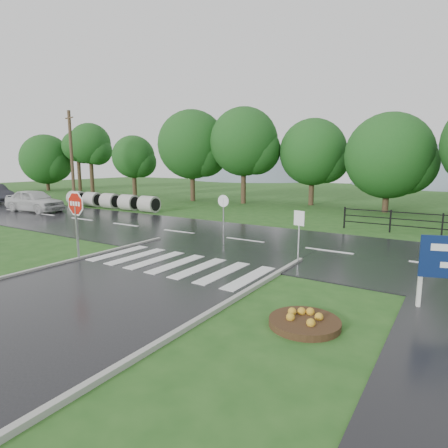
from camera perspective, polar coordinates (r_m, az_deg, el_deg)
The scene contains 13 objects.
ground at distance 10.53m, azimuth -25.38°, elevation -12.00°, with size 120.00×120.00×0.00m, color #24511B.
main_road at distance 17.65m, azimuth 3.19°, elevation -2.59°, with size 90.00×8.00×0.04m, color black.
crosswalk at distance 13.63m, azimuth -7.27°, elevation -6.04°, with size 6.50×2.80×0.02m.
fence_west at distance 21.26m, azimuth 30.35°, elevation 0.16°, with size 9.58×0.08×1.20m.
hills at distance 72.80m, azimuth 27.70°, elevation -6.92°, with size 102.00×48.00×48.00m.
treeline at distance 30.21m, azimuth 18.09°, elevation 2.01°, with size 83.20×5.20×10.00m.
culvert_pipes at distance 31.11m, azimuth -16.95°, elevation 3.39°, with size 9.70×1.20×1.20m.
stop_sign at distance 14.88m, azimuth -21.66°, elevation 2.01°, with size 1.24×0.06×2.78m.
flower_bed at distance 8.96m, azimuth 12.18°, elevation -14.26°, with size 1.62×1.62×0.32m.
reg_sign_small at distance 13.67m, azimuth 11.36°, elevation -0.32°, with size 0.43×0.12×1.96m.
reg_sign_round at distance 16.39m, azimuth -0.09°, elevation 1.56°, with size 0.53×0.08×2.26m.
car_white at distance 31.24m, azimuth -26.80°, elevation 1.69°, with size 1.96×4.88×1.66m, color silver.
utility_pole_west at distance 35.40m, azimuth -22.19°, elevation 9.40°, with size 1.41×0.37×7.98m.
Camera 1 is at (8.47, -5.04, 3.70)m, focal length 30.00 mm.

